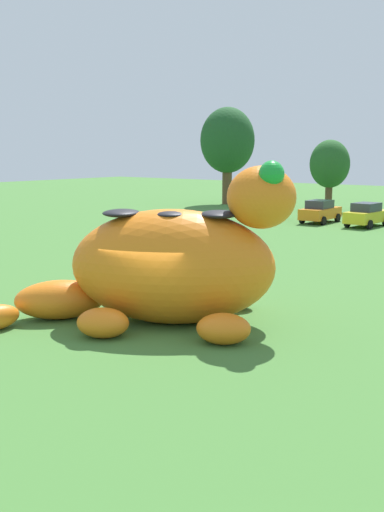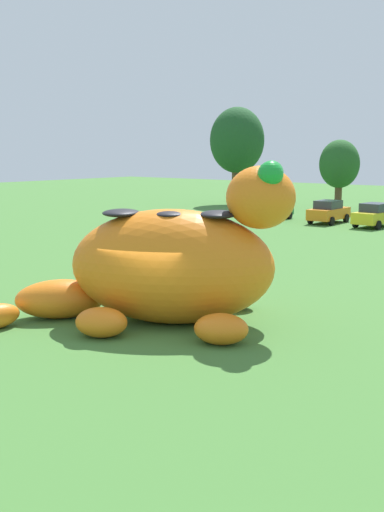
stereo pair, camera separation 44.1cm
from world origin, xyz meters
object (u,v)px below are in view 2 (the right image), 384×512
object	(u,v)px
giant_inflatable_creature	(171,265)
car_yellow	(375,215)
car_green	(272,209)
car_orange	(329,212)

from	to	relation	value
giant_inflatable_creature	car_yellow	distance (m)	28.41
giant_inflatable_creature	car_green	xyz separation A→B (m)	(-13.18, 27.28, -1.01)
giant_inflatable_creature	car_green	bearing A→B (deg)	115.79
giant_inflatable_creature	car_yellow	xyz separation A→B (m)	(-5.00, 27.94, -1.01)
giant_inflatable_creature	car_green	world-z (taller)	giant_inflatable_creature
car_green	car_orange	size ratio (longest dim) A/B	1.01
giant_inflatable_creature	car_orange	distance (m)	29.41
car_green	car_yellow	size ratio (longest dim) A/B	1.00
car_green	car_orange	world-z (taller)	same
car_green	car_orange	distance (m)	4.53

